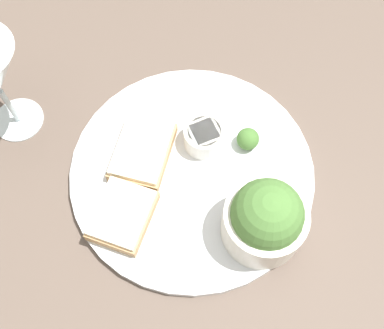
% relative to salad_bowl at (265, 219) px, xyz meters
% --- Properties ---
extents(ground_plane, '(4.00, 4.00, 0.00)m').
position_rel_salad_bowl_xyz_m(ground_plane, '(0.09, 0.09, -0.06)').
color(ground_plane, brown).
extents(dinner_plate, '(0.33, 0.33, 0.01)m').
position_rel_salad_bowl_xyz_m(dinner_plate, '(0.09, 0.09, -0.05)').
color(dinner_plate, silver).
rests_on(dinner_plate, ground_plane).
extents(salad_bowl, '(0.10, 0.10, 0.11)m').
position_rel_salad_bowl_xyz_m(salad_bowl, '(0.00, 0.00, 0.00)').
color(salad_bowl, silver).
rests_on(salad_bowl, dinner_plate).
extents(sauce_ramekin, '(0.06, 0.06, 0.03)m').
position_rel_salad_bowl_xyz_m(sauce_ramekin, '(0.13, 0.07, -0.03)').
color(sauce_ramekin, white).
rests_on(sauce_ramekin, dinner_plate).
extents(cheese_toast_near, '(0.12, 0.10, 0.03)m').
position_rel_salad_bowl_xyz_m(cheese_toast_near, '(0.11, 0.15, -0.03)').
color(cheese_toast_near, tan).
rests_on(cheese_toast_near, dinner_plate).
extents(cheese_toast_far, '(0.11, 0.10, 0.03)m').
position_rel_salad_bowl_xyz_m(cheese_toast_far, '(0.02, 0.18, -0.03)').
color(cheese_toast_far, tan).
rests_on(cheese_toast_far, dinner_plate).
extents(garnish, '(0.03, 0.03, 0.03)m').
position_rel_salad_bowl_xyz_m(garnish, '(0.13, 0.01, -0.03)').
color(garnish, '#477533').
rests_on(garnish, dinner_plate).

